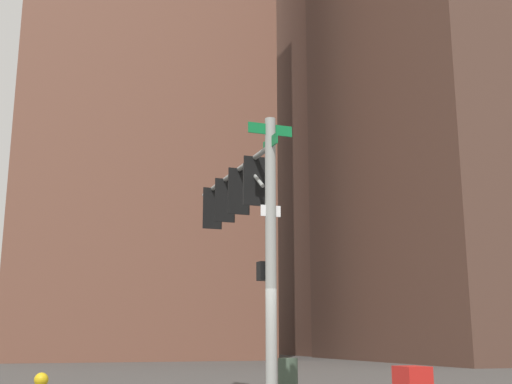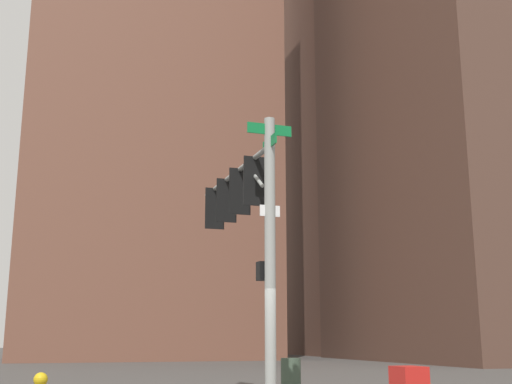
% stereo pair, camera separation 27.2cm
% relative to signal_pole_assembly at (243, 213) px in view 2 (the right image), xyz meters
% --- Properties ---
extents(signal_pole_assembly, '(1.03, 5.72, 6.23)m').
position_rel_signal_pole_assembly_xyz_m(signal_pole_assembly, '(0.00, 0.00, 0.00)').
color(signal_pole_assembly, gray).
rests_on(signal_pole_assembly, ground_plane).
extents(litter_bin, '(0.56, 0.56, 0.95)m').
position_rel_signal_pole_assembly_xyz_m(litter_bin, '(-2.27, -2.91, -3.98)').
color(litter_bin, '#384738').
rests_on(litter_bin, ground_plane).
extents(building_brick_nearside, '(23.24, 20.61, 36.90)m').
position_rel_signal_pole_assembly_xyz_m(building_brick_nearside, '(-28.06, -24.08, 14.00)').
color(building_brick_nearside, '#4C3328').
rests_on(building_brick_nearside, ground_plane).
extents(building_brick_midblock, '(18.26, 14.81, 43.45)m').
position_rel_signal_pole_assembly_xyz_m(building_brick_midblock, '(-2.30, -35.77, 17.27)').
color(building_brick_midblock, brown).
rests_on(building_brick_midblock, ground_plane).
extents(building_brick_farside, '(16.00, 16.03, 41.42)m').
position_rel_signal_pole_assembly_xyz_m(building_brick_farside, '(-25.16, -42.04, 16.26)').
color(building_brick_farside, brown).
rests_on(building_brick_farside, ground_plane).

